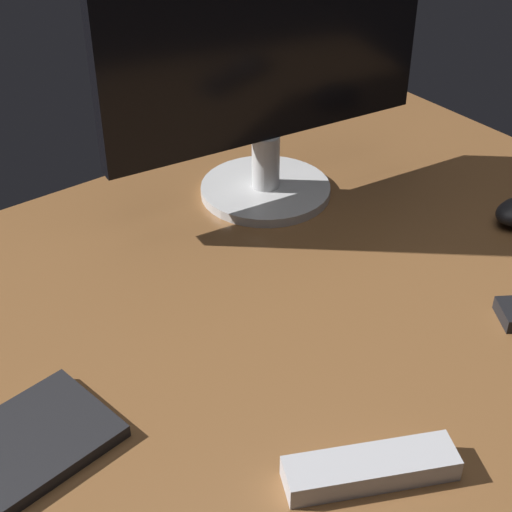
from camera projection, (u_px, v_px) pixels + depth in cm
name	position (u px, v px, depth cm)	size (l,w,h in cm)	color
desk	(227.00, 326.00, 97.34)	(140.00, 84.00, 2.00)	brown
monitor	(267.00, 38.00, 108.21)	(50.66, 20.20, 46.44)	silver
tv_remote	(371.00, 468.00, 76.16)	(17.15, 4.43, 2.54)	#B7B7BC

